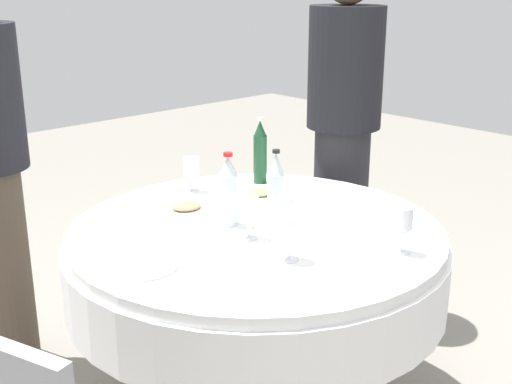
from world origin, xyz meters
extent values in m
cylinder|color=white|center=(0.00, 0.00, 0.72)|extent=(1.31, 1.31, 0.04)
cylinder|color=white|center=(0.00, 0.00, 0.59)|extent=(1.34, 1.34, 0.22)
cylinder|color=slate|center=(0.00, 0.00, 0.24)|extent=(0.14, 0.14, 0.48)
cylinder|color=silver|center=(0.06, -0.04, 0.84)|extent=(0.06, 0.06, 0.19)
cone|color=silver|center=(0.06, -0.04, 0.97)|extent=(0.05, 0.05, 0.08)
cylinder|color=black|center=(0.06, -0.04, 1.01)|extent=(0.03, 0.03, 0.01)
cylinder|color=#194728|center=(0.37, 0.37, 0.84)|extent=(0.06, 0.06, 0.21)
cone|color=#194728|center=(0.37, 0.37, 0.98)|extent=(0.05, 0.05, 0.06)
cylinder|color=silver|center=(0.37, 0.37, 1.02)|extent=(0.02, 0.02, 0.01)
cylinder|color=silver|center=(-0.05, 0.09, 0.83)|extent=(0.07, 0.07, 0.18)
cone|color=silver|center=(-0.05, 0.09, 0.96)|extent=(0.06, 0.06, 0.07)
cylinder|color=red|center=(-0.05, 0.09, 1.00)|extent=(0.03, 0.03, 0.01)
cylinder|color=white|center=(-0.12, -0.28, 0.74)|extent=(0.06, 0.06, 0.00)
cylinder|color=white|center=(-0.12, -0.28, 0.78)|extent=(0.01, 0.01, 0.07)
cylinder|color=white|center=(-0.12, -0.28, 0.84)|extent=(0.08, 0.08, 0.07)
cylinder|color=maroon|center=(-0.12, -0.28, 0.82)|extent=(0.06, 0.06, 0.03)
cylinder|color=white|center=(0.09, 0.48, 0.74)|extent=(0.06, 0.06, 0.00)
cylinder|color=white|center=(0.09, 0.48, 0.78)|extent=(0.01, 0.01, 0.06)
cylinder|color=white|center=(0.09, 0.48, 0.84)|extent=(0.06, 0.06, 0.07)
cylinder|color=maroon|center=(0.09, 0.48, 0.82)|extent=(0.05, 0.05, 0.03)
cylinder|color=white|center=(0.19, -0.48, 0.74)|extent=(0.06, 0.06, 0.00)
cylinder|color=white|center=(0.19, -0.48, 0.78)|extent=(0.01, 0.01, 0.08)
cylinder|color=white|center=(0.19, -0.48, 0.86)|extent=(0.06, 0.06, 0.07)
cylinder|color=maroon|center=(0.19, -0.48, 0.84)|extent=(0.05, 0.05, 0.03)
cylinder|color=white|center=(-0.09, -0.06, 0.74)|extent=(0.06, 0.06, 0.00)
cylinder|color=white|center=(-0.09, -0.06, 0.78)|extent=(0.01, 0.01, 0.07)
cylinder|color=white|center=(-0.09, -0.06, 0.85)|extent=(0.07, 0.07, 0.07)
cylinder|color=white|center=(-0.48, 0.00, 0.75)|extent=(0.23, 0.23, 0.02)
cylinder|color=white|center=(0.23, 0.22, 0.75)|extent=(0.26, 0.26, 0.02)
ellipsoid|color=#8C9E59|center=(0.23, 0.22, 0.77)|extent=(0.12, 0.10, 0.02)
cylinder|color=white|center=(-0.08, 0.29, 0.75)|extent=(0.25, 0.25, 0.02)
ellipsoid|color=tan|center=(-0.08, 0.29, 0.77)|extent=(0.11, 0.10, 0.02)
cylinder|color=white|center=(0.34, -0.27, 0.75)|extent=(0.23, 0.23, 0.02)
cube|color=silver|center=(-0.36, 0.24, 0.74)|extent=(0.14, 0.14, 0.00)
cylinder|color=#26262B|center=(0.87, 0.34, 0.46)|extent=(0.26, 0.26, 0.91)
cylinder|color=black|center=(0.87, 0.34, 1.18)|extent=(0.34, 0.34, 0.54)
camera|label=1|loc=(-1.51, -1.60, 1.59)|focal=47.13mm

